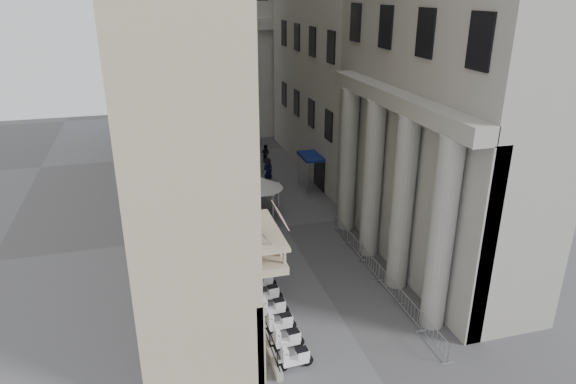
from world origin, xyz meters
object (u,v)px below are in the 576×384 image
(info_kiosk, at_px, (234,240))
(pedestrian_b, at_px, (266,153))
(street_lamp, at_px, (220,149))
(pedestrian_a, at_px, (268,172))
(security_tent, at_px, (253,181))
(scooter_0, at_px, (295,368))

(info_kiosk, distance_m, pedestrian_b, 18.97)
(street_lamp, bearing_deg, pedestrian_a, 27.12)
(info_kiosk, bearing_deg, street_lamp, 111.76)
(info_kiosk, bearing_deg, security_tent, 92.81)
(scooter_0, relative_size, street_lamp, 0.17)
(street_lamp, xyz_separation_m, pedestrian_a, (4.90, 5.73, -4.21))
(street_lamp, distance_m, info_kiosk, 7.89)
(pedestrian_a, distance_m, pedestrian_b, 5.56)
(street_lamp, relative_size, pedestrian_a, 4.63)
(security_tent, xyz_separation_m, pedestrian_b, (3.58, 11.13, -1.47))
(street_lamp, height_order, pedestrian_b, street_lamp)
(security_tent, relative_size, pedestrian_a, 1.91)
(security_tent, height_order, street_lamp, street_lamp)
(security_tent, bearing_deg, pedestrian_a, 65.96)
(street_lamp, relative_size, pedestrian_b, 4.60)
(street_lamp, relative_size, info_kiosk, 4.30)
(scooter_0, height_order, pedestrian_a, pedestrian_a)
(pedestrian_a, height_order, pedestrian_b, pedestrian_b)
(street_lamp, bearing_deg, info_kiosk, -115.04)
(info_kiosk, distance_m, pedestrian_a, 13.49)
(scooter_0, relative_size, security_tent, 0.42)
(security_tent, xyz_separation_m, info_kiosk, (-2.69, -6.78, -1.40))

